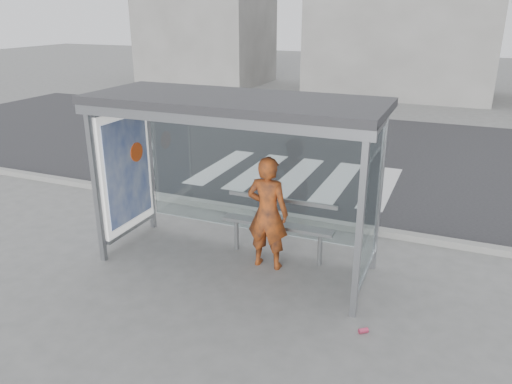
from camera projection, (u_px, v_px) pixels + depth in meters
The scene contains 10 objects.
ground at pixel (236, 264), 7.85m from camera, with size 80.00×80.00×0.00m, color slate.
road at pixel (342, 152), 13.90m from camera, with size 30.00×10.00×0.01m, color #262628.
curb at pixel (279, 216), 9.51m from camera, with size 30.00×0.18×0.12m, color gray.
crosswalk at pixel (296, 176), 11.92m from camera, with size 4.55×3.00×0.00m.
bus_shelter at pixel (213, 138), 7.35m from camera, with size 4.25×1.65×2.62m.
building_left at pixel (206, 24), 26.01m from camera, with size 6.00×5.00×6.00m, color slate.
building_center at pixel (402, 38), 22.56m from camera, with size 8.00×5.00×5.00m, color slate.
person at pixel (268, 213), 7.49m from camera, with size 0.65×0.42×1.77m, color #F24616.
bench at pixel (278, 224), 7.90m from camera, with size 1.83×0.32×0.94m.
soda_can at pixel (363, 331), 6.16m from camera, with size 0.06×0.06×0.12m, color #F0466F.
Camera 1 is at (2.98, -6.31, 3.78)m, focal length 35.00 mm.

